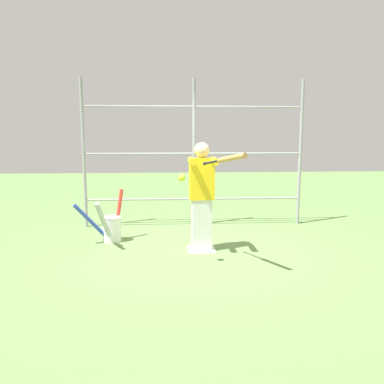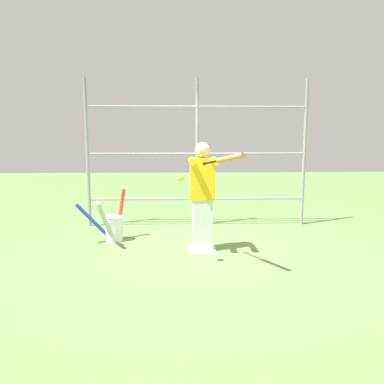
{
  "view_description": "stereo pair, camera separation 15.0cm",
  "coord_description": "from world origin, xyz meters",
  "px_view_note": "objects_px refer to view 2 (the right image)",
  "views": [
    {
      "loc": [
        0.49,
        5.39,
        1.7
      ],
      "look_at": [
        0.16,
        0.28,
        0.93
      ],
      "focal_mm": 35.0,
      "sensor_mm": 36.0,
      "label": 1
    },
    {
      "loc": [
        0.34,
        5.39,
        1.7
      ],
      "look_at": [
        0.16,
        0.28,
        0.93
      ],
      "focal_mm": 35.0,
      "sensor_mm": 36.0,
      "label": 2
    }
  ],
  "objects_px": {
    "softball_in_flight": "(181,178)",
    "bat_bucket": "(112,226)",
    "batter": "(202,193)",
    "baseball_bat_swinging": "(227,159)"
  },
  "relations": [
    {
      "from": "baseball_bat_swinging",
      "to": "softball_in_flight",
      "type": "relative_size",
      "value": 8.71
    },
    {
      "from": "softball_in_flight",
      "to": "bat_bucket",
      "type": "xyz_separation_m",
      "value": [
        1.1,
        -1.26,
        -0.92
      ]
    },
    {
      "from": "batter",
      "to": "softball_in_flight",
      "type": "relative_size",
      "value": 16.71
    },
    {
      "from": "bat_bucket",
      "to": "baseball_bat_swinging",
      "type": "bearing_deg",
      "value": 138.54
    },
    {
      "from": "batter",
      "to": "softball_in_flight",
      "type": "distance_m",
      "value": 0.82
    },
    {
      "from": "batter",
      "to": "baseball_bat_swinging",
      "type": "bearing_deg",
      "value": 104.49
    },
    {
      "from": "softball_in_flight",
      "to": "batter",
      "type": "bearing_deg",
      "value": -114.82
    },
    {
      "from": "softball_in_flight",
      "to": "bat_bucket",
      "type": "distance_m",
      "value": 1.91
    },
    {
      "from": "baseball_bat_swinging",
      "to": "softball_in_flight",
      "type": "bearing_deg",
      "value": -20.62
    },
    {
      "from": "batter",
      "to": "softball_in_flight",
      "type": "height_order",
      "value": "batter"
    }
  ]
}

